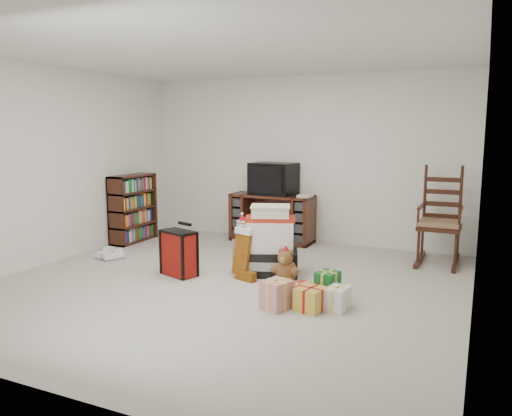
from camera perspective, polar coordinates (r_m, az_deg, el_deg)
The scene contains 13 objects.
room at distance 5.35m, azimuth -3.63°, elevation 4.09°, with size 5.01×5.01×2.51m.
tv_stand at distance 7.64m, azimuth 1.83°, elevation -1.16°, with size 1.28×0.47×0.73m.
bookshelf at distance 7.86m, azimuth -13.85°, elevation -0.17°, with size 0.28×0.84×1.03m.
rocking_chair at distance 6.84m, azimuth 20.24°, elevation -2.21°, with size 0.53×0.86×1.30m.
gift_pile at distance 5.92m, azimuth 1.64°, elevation -4.22°, with size 0.76×0.66×0.80m.
red_suitcase at distance 5.93m, azimuth -8.81°, elevation -5.10°, with size 0.46×0.34×0.63m.
stocking at distance 5.76m, azimuth -1.63°, elevation -5.17°, with size 0.28×0.12×0.59m, color #0B680C, non-canonical shape.
teddy_bear at distance 5.64m, azimuth 3.43°, elevation -6.83°, with size 0.26×0.23×0.38m.
santa_figurine at distance 6.10m, azimuth 2.97°, elevation -4.77°, with size 0.32×0.31×0.67m.
mrs_claus_figurine at distance 6.40m, azimuth -1.58°, elevation -4.18°, with size 0.32×0.30×0.65m.
sneaker_pair at distance 6.94m, azimuth -16.41°, elevation -5.21°, with size 0.35×0.29×0.10m.
gift_cluster at distance 4.93m, azimuth 6.44°, elevation -9.79°, with size 0.69×0.78×0.24m.
crt_television at distance 7.57m, azimuth 2.00°, elevation 3.36°, with size 0.71×0.55×0.48m.
Camera 1 is at (2.52, -4.69, 1.69)m, focal length 35.00 mm.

